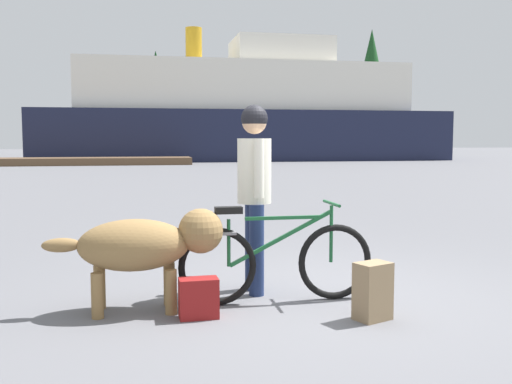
{
  "coord_description": "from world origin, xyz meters",
  "views": [
    {
      "loc": [
        -1.56,
        -5.13,
        1.48
      ],
      "look_at": [
        -0.36,
        0.92,
        0.91
      ],
      "focal_mm": 41.17,
      "sensor_mm": 36.0,
      "label": 1
    }
  ],
  "objects_px": {
    "dog": "(146,244)",
    "handbag_pannier": "(199,298)",
    "bicycle": "(276,261)",
    "sailboat_moored": "(314,151)",
    "ferry_boat": "(243,114)",
    "person_cyclist": "(254,179)",
    "backpack": "(373,291)"
  },
  "relations": [
    {
      "from": "dog",
      "to": "ferry_boat",
      "type": "bearing_deg",
      "value": 78.73
    },
    {
      "from": "dog",
      "to": "handbag_pannier",
      "type": "height_order",
      "value": "dog"
    },
    {
      "from": "bicycle",
      "to": "dog",
      "type": "xyz_separation_m",
      "value": [
        -1.14,
        -0.04,
        0.2
      ]
    },
    {
      "from": "bicycle",
      "to": "ferry_boat",
      "type": "distance_m",
      "value": 35.83
    },
    {
      "from": "person_cyclist",
      "to": "sailboat_moored",
      "type": "relative_size",
      "value": 0.21
    },
    {
      "from": "sailboat_moored",
      "to": "ferry_boat",
      "type": "bearing_deg",
      "value": -140.33
    },
    {
      "from": "ferry_boat",
      "to": "bicycle",
      "type": "bearing_deg",
      "value": -99.49
    },
    {
      "from": "person_cyclist",
      "to": "sailboat_moored",
      "type": "xyz_separation_m",
      "value": [
        12.85,
        40.53,
        -0.6
      ]
    },
    {
      "from": "bicycle",
      "to": "handbag_pannier",
      "type": "bearing_deg",
      "value": -155.61
    },
    {
      "from": "handbag_pannier",
      "to": "ferry_boat",
      "type": "distance_m",
      "value": 36.3
    },
    {
      "from": "person_cyclist",
      "to": "handbag_pannier",
      "type": "relative_size",
      "value": 5.39
    },
    {
      "from": "backpack",
      "to": "person_cyclist",
      "type": "bearing_deg",
      "value": 127.44
    },
    {
      "from": "bicycle",
      "to": "dog",
      "type": "relative_size",
      "value": 1.18
    },
    {
      "from": "ferry_boat",
      "to": "handbag_pannier",
      "type": "bearing_deg",
      "value": -100.54
    },
    {
      "from": "bicycle",
      "to": "person_cyclist",
      "type": "bearing_deg",
      "value": 108.37
    },
    {
      "from": "ferry_boat",
      "to": "sailboat_moored",
      "type": "distance_m",
      "value": 9.27
    },
    {
      "from": "bicycle",
      "to": "handbag_pannier",
      "type": "xyz_separation_m",
      "value": [
        -0.73,
        -0.33,
        -0.21
      ]
    },
    {
      "from": "handbag_pannier",
      "to": "ferry_boat",
      "type": "relative_size",
      "value": 0.01
    },
    {
      "from": "person_cyclist",
      "to": "dog",
      "type": "distance_m",
      "value": 1.21
    },
    {
      "from": "backpack",
      "to": "sailboat_moored",
      "type": "xyz_separation_m",
      "value": [
        12.07,
        41.56,
        0.25
      ]
    },
    {
      "from": "person_cyclist",
      "to": "dog",
      "type": "relative_size",
      "value": 1.18
    },
    {
      "from": "backpack",
      "to": "sailboat_moored",
      "type": "bearing_deg",
      "value": 73.81
    },
    {
      "from": "backpack",
      "to": "ferry_boat",
      "type": "xyz_separation_m",
      "value": [
        5.23,
        35.89,
        2.9
      ]
    },
    {
      "from": "person_cyclist",
      "to": "sailboat_moored",
      "type": "distance_m",
      "value": 42.52
    },
    {
      "from": "dog",
      "to": "backpack",
      "type": "relative_size",
      "value": 3.2
    },
    {
      "from": "dog",
      "to": "sailboat_moored",
      "type": "relative_size",
      "value": 0.18
    },
    {
      "from": "handbag_pannier",
      "to": "ferry_boat",
      "type": "height_order",
      "value": "ferry_boat"
    },
    {
      "from": "person_cyclist",
      "to": "dog",
      "type": "xyz_separation_m",
      "value": [
        -1.02,
        -0.41,
        -0.51
      ]
    },
    {
      "from": "handbag_pannier",
      "to": "sailboat_moored",
      "type": "relative_size",
      "value": 0.04
    },
    {
      "from": "dog",
      "to": "person_cyclist",
      "type": "bearing_deg",
      "value": 21.99
    },
    {
      "from": "bicycle",
      "to": "sailboat_moored",
      "type": "distance_m",
      "value": 42.84
    },
    {
      "from": "dog",
      "to": "handbag_pannier",
      "type": "relative_size",
      "value": 4.56
    }
  ]
}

